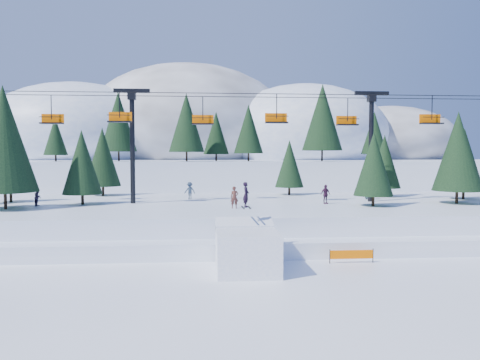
{
  "coord_description": "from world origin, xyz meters",
  "views": [
    {
      "loc": [
        -2.61,
        -24.7,
        6.81
      ],
      "look_at": [
        -0.23,
        6.0,
        5.2
      ],
      "focal_mm": 35.0,
      "sensor_mm": 36.0,
      "label": 1
    }
  ],
  "objects": [
    {
      "name": "mountain_ridge",
      "position": [
        -5.08,
        73.34,
        9.64
      ],
      "size": [
        119.0,
        60.37,
        26.46
      ],
      "color": "white",
      "rests_on": "ground"
    },
    {
      "name": "ground",
      "position": [
        0.0,
        0.0,
        0.0
      ],
      "size": [
        160.0,
        160.0,
        0.0
      ],
      "primitive_type": "plane",
      "color": "white",
      "rests_on": "ground"
    },
    {
      "name": "jump_kicker",
      "position": [
        -0.1,
        2.52,
        1.31
      ],
      "size": [
        3.58,
        4.88,
        5.18
      ],
      "color": "white",
      "rests_on": "ground"
    },
    {
      "name": "chairlift",
      "position": [
        1.64,
        18.05,
        9.32
      ],
      "size": [
        46.0,
        3.21,
        10.28
      ],
      "color": "black",
      "rests_on": "mid_shelf"
    },
    {
      "name": "berm",
      "position": [
        0.0,
        8.0,
        0.55
      ],
      "size": [
        70.0,
        6.0,
        1.1
      ],
      "primitive_type": "cube",
      "color": "white",
      "rests_on": "ground"
    },
    {
      "name": "mid_shelf",
      "position": [
        0.0,
        18.0,
        1.25
      ],
      "size": [
        70.0,
        22.0,
        2.5
      ],
      "primitive_type": "cube",
      "color": "white",
      "rests_on": "ground"
    },
    {
      "name": "banner_far",
      "position": [
        11.81,
        6.68,
        0.54
      ],
      "size": [
        2.85,
        0.23,
        0.9
      ],
      "color": "black",
      "rests_on": "ground"
    },
    {
      "name": "conifer_stand",
      "position": [
        1.79,
        18.34,
        7.14
      ],
      "size": [
        63.97,
        17.03,
        9.95
      ],
      "color": "black",
      "rests_on": "mid_shelf"
    },
    {
      "name": "distant_skiers",
      "position": [
        -0.03,
        18.2,
        3.34
      ],
      "size": [
        31.08,
        8.93,
        1.8
      ],
      "color": "#27384B",
      "rests_on": "mid_shelf"
    },
    {
      "name": "banner_near",
      "position": [
        6.71,
        3.97,
        0.54
      ],
      "size": [
        2.86,
        0.07,
        0.9
      ],
      "color": "black",
      "rests_on": "ground"
    }
  ]
}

